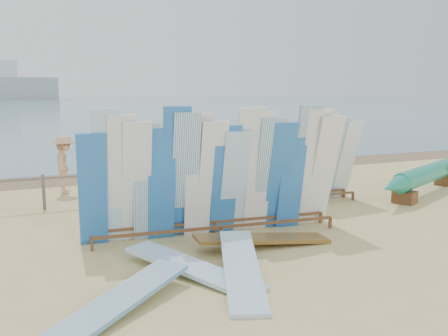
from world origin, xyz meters
name	(u,v)px	position (x,y,z in m)	size (l,w,h in m)	color
ground	(151,232)	(0.00, 0.00, 0.00)	(160.00, 160.00, 0.00)	#D2C079
ocean	(31,103)	(0.00, 128.00, 0.00)	(320.00, 240.00, 0.02)	slate
wet_sand_strip	(100,177)	(0.00, 7.20, 0.00)	(40.00, 2.60, 0.01)	brown
fence	(123,179)	(0.00, 3.00, 0.63)	(12.08, 0.08, 0.90)	#6F6354
main_surfboard_rack	(218,178)	(1.22, -0.79, 1.22)	(5.46, 1.27, 2.71)	brown
side_surfboard_rack	(322,161)	(4.97, 0.95, 1.12)	(2.15, 0.73, 2.49)	brown
outrigger_canoe	(428,175)	(8.45, 0.63, 0.55)	(5.75, 3.02, 0.87)	brown
vendor_table	(288,199)	(3.54, 0.31, 0.34)	(0.92, 0.80, 1.03)	brown
flat_board_b	(241,279)	(0.68, -3.09, 0.00)	(0.56, 2.70, 0.07)	#91C3E9
flat_board_c	(263,246)	(1.76, -1.78, 0.00)	(0.56, 2.70, 0.07)	brown
flat_board_a	(192,275)	(0.03, -2.59, 0.00)	(0.56, 2.70, 0.07)	#91C3E9
flat_board_e	(116,313)	(-1.38, -3.49, 0.00)	(0.56, 2.70, 0.07)	white
beach_chair_left	(147,187)	(0.79, 3.54, 0.26)	(0.65, 0.67, 0.90)	#B83013
beach_chair_right	(147,187)	(0.84, 3.74, 0.23)	(0.69, 0.69, 0.77)	#B83013
stroller	(183,175)	(2.04, 4.03, 0.45)	(0.70, 0.90, 1.11)	#B83013
beachgoer_10	(334,152)	(7.82, 4.34, 0.81)	(0.95, 0.41, 1.63)	#8C6042
beachgoer_3	(65,164)	(-1.32, 4.85, 0.86)	(1.11, 0.46, 1.72)	tan
beachgoer_5	(117,154)	(0.65, 7.24, 0.78)	(1.45, 0.47, 1.56)	beige
beachgoer_9	(236,152)	(4.60, 5.77, 0.81)	(1.05, 0.43, 1.63)	tan
beachgoer_7	(182,152)	(2.54, 5.68, 0.93)	(0.68, 0.37, 1.86)	#8C6042
beachgoer_6	(225,158)	(3.27, 3.64, 0.94)	(0.92, 0.44, 1.88)	tan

